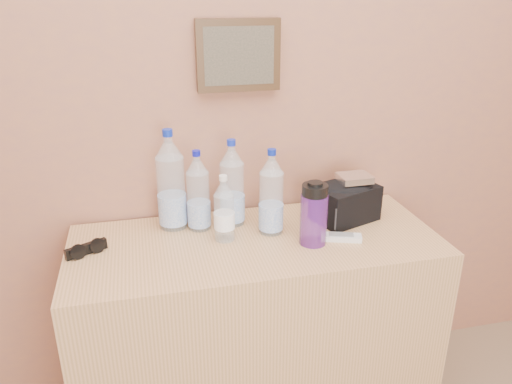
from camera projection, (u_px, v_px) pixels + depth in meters
picture_frame at (239, 56)px, 1.76m from camera, size 0.30×0.03×0.25m
dresser at (256, 333)px, 1.90m from camera, size 1.29×0.54×0.80m
pet_large_a at (198, 195)px, 1.78m from camera, size 0.08×0.08×0.30m
pet_large_b at (171, 185)px, 1.78m from camera, size 0.10×0.10×0.37m
pet_large_c at (232, 187)px, 1.82m from camera, size 0.09×0.09×0.32m
pet_large_d at (271, 196)px, 1.75m from camera, size 0.08×0.08×0.31m
pet_small at (224, 212)px, 1.71m from camera, size 0.07×0.07×0.24m
nalgene_bottle at (314, 214)px, 1.68m from camera, size 0.09×0.09×0.22m
sunglasses at (86, 249)px, 1.64m from camera, size 0.15×0.11×0.04m
ac_remote at (341, 237)px, 1.74m from camera, size 0.15×0.09×0.02m
toiletry_bag at (345, 200)px, 1.87m from camera, size 0.27×0.23×0.15m
foil_packet at (354, 178)px, 1.84m from camera, size 0.12×0.10×0.02m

